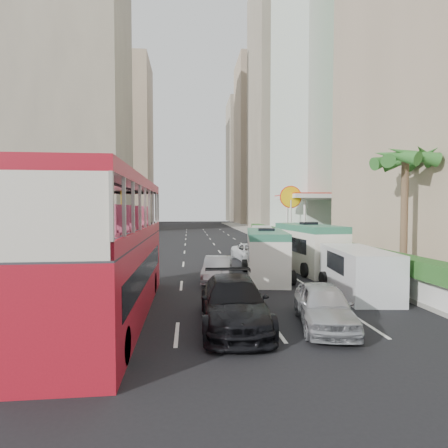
{
  "coord_description": "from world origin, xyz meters",
  "views": [
    {
      "loc": [
        -3.22,
        -12.87,
        3.92
      ],
      "look_at": [
        -1.5,
        4.0,
        3.2
      ],
      "focal_mm": 28.0,
      "sensor_mm": 36.0,
      "label": 1
    }
  ],
  "objects": [
    {
      "name": "ground_plane",
      "position": [
        0.0,
        0.0,
        0.0
      ],
      "size": [
        200.0,
        200.0,
        0.0
      ],
      "primitive_type": "plane",
      "color": "black",
      "rests_on": "ground"
    },
    {
      "name": "double_decker_bus",
      "position": [
        -6.0,
        0.0,
        2.53
      ],
      "size": [
        2.5,
        11.0,
        5.06
      ],
      "primitive_type": "cube",
      "color": "#AF1423",
      "rests_on": "ground"
    },
    {
      "name": "car_silver_lane_a",
      "position": [
        -1.65,
        5.88,
        0.0
      ],
      "size": [
        2.04,
        4.21,
        1.33
      ],
      "primitive_type": "imported",
      "rotation": [
        0.0,
        0.0,
        -0.16
      ],
      "color": "#B4B6BB",
      "rests_on": "ground"
    },
    {
      "name": "car_silver_lane_b",
      "position": [
        1.27,
        -1.75,
        0.0
      ],
      "size": [
        2.42,
        4.4,
        1.42
      ],
      "primitive_type": "imported",
      "rotation": [
        0.0,
        0.0,
        -0.19
      ],
      "color": "#B4B6BB",
      "rests_on": "ground"
    },
    {
      "name": "car_black",
      "position": [
        -1.71,
        -1.27,
        0.0
      ],
      "size": [
        2.37,
        5.47,
        1.57
      ],
      "primitive_type": "imported",
      "rotation": [
        0.0,
        0.0,
        -0.03
      ],
      "color": "black",
      "rests_on": "ground"
    },
    {
      "name": "van_asset",
      "position": [
        1.48,
        13.05,
        0.0
      ],
      "size": [
        2.73,
        4.92,
        1.3
      ],
      "primitive_type": "imported",
      "rotation": [
        0.0,
        0.0,
        0.13
      ],
      "color": "silver",
      "rests_on": "ground"
    },
    {
      "name": "minibus_near",
      "position": [
        1.18,
        6.6,
        1.35
      ],
      "size": [
        2.93,
        6.32,
        2.7
      ],
      "primitive_type": "cube",
      "rotation": [
        0.0,
        0.0,
        -0.15
      ],
      "color": "silver",
      "rests_on": "ground"
    },
    {
      "name": "minibus_far",
      "position": [
        4.43,
        8.76,
        1.47
      ],
      "size": [
        2.71,
        6.78,
        2.94
      ],
      "primitive_type": "cube",
      "rotation": [
        0.0,
        0.0,
        0.08
      ],
      "color": "silver",
      "rests_on": "ground"
    },
    {
      "name": "panel_van_near",
      "position": [
        4.56,
        2.47,
        1.04
      ],
      "size": [
        2.65,
        5.42,
        2.09
      ],
      "primitive_type": "cube",
      "rotation": [
        0.0,
        0.0,
        -0.11
      ],
      "color": "silver",
      "rests_on": "ground"
    },
    {
      "name": "panel_van_far",
      "position": [
        4.54,
        23.74,
        1.04
      ],
      "size": [
        3.08,
        5.5,
        2.07
      ],
      "primitive_type": "cube",
      "rotation": [
        0.0,
        0.0,
        -0.2
      ],
      "color": "silver",
      "rests_on": "ground"
    },
    {
      "name": "sidewalk",
      "position": [
        9.0,
        25.0,
        0.09
      ],
      "size": [
        6.0,
        120.0,
        0.18
      ],
      "primitive_type": "cube",
      "color": "#99968C",
      "rests_on": "ground"
    },
    {
      "name": "kerb_wall",
      "position": [
        6.2,
        14.0,
        0.68
      ],
      "size": [
        0.3,
        44.0,
        1.0
      ],
      "primitive_type": "cube",
      "color": "silver",
      "rests_on": "sidewalk"
    },
    {
      "name": "hedge",
      "position": [
        6.2,
        14.0,
        1.53
      ],
      "size": [
        1.1,
        44.0,
        0.7
      ],
      "primitive_type": "cube",
      "color": "#2D6626",
      "rests_on": "kerb_wall"
    },
    {
      "name": "palm_tree",
      "position": [
        7.8,
        4.0,
        3.38
      ],
      "size": [
        0.36,
        0.36,
        6.4
      ],
      "primitive_type": "cylinder",
      "color": "brown",
      "rests_on": "sidewalk"
    },
    {
      "name": "shell_station",
      "position": [
        10.0,
        23.0,
        2.75
      ],
      "size": [
        6.5,
        8.0,
        5.5
      ],
      "primitive_type": "cube",
      "color": "silver",
      "rests_on": "ground"
    },
    {
      "name": "tower_stripe",
      "position": [
        18.0,
        34.0,
        29.0
      ],
      "size": [
        16.0,
        18.0,
        58.0
      ],
      "primitive_type": "cube",
      "color": "white",
      "rests_on": "ground"
    },
    {
      "name": "tower_mid",
      "position": [
        18.0,
        58.0,
        25.0
      ],
      "size": [
        16.0,
        16.0,
        50.0
      ],
      "primitive_type": "cube",
      "color": "tan",
      "rests_on": "ground"
    },
    {
      "name": "tower_far_a",
      "position": [
        17.0,
        82.0,
        22.0
      ],
      "size": [
        14.0,
        14.0,
        44.0
      ],
      "primitive_type": "cube",
      "color": "tan",
      "rests_on": "ground"
    },
    {
      "name": "tower_far_b",
      "position": [
        17.0,
        104.0,
        20.0
      ],
      "size": [
        14.0,
        14.0,
        40.0
      ],
      "primitive_type": "cube",
      "color": "tan",
      "rests_on": "ground"
    },
    {
      "name": "tower_left_a",
      "position": [
        -24.0,
        55.0,
        26.0
      ],
      "size": [
        18.0,
        18.0,
        52.0
      ],
      "primitive_type": "cube",
      "color": "tan",
      "rests_on": "ground"
    },
    {
      "name": "tower_left_b",
      "position": [
        -22.0,
        90.0,
        23.0
      ],
      "size": [
        16.0,
        16.0,
        46.0
      ],
      "primitive_type": "cube",
      "color": "tan",
      "rests_on": "ground"
    }
  ]
}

